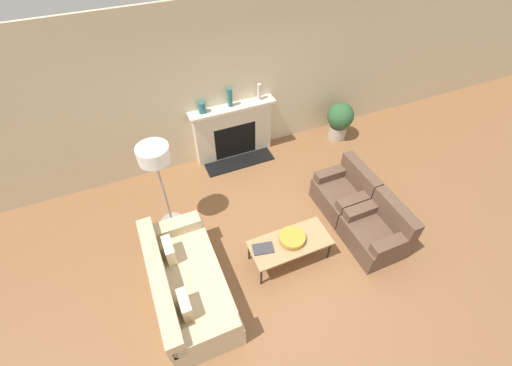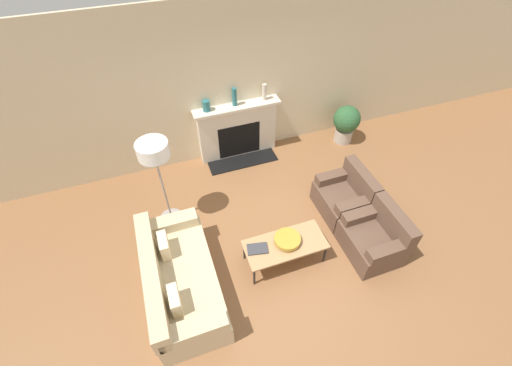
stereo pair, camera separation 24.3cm
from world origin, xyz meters
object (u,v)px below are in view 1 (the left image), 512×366
(coffee_table, at_px, (290,243))
(mantel_vase_center_right, at_px, (259,92))
(floor_lamp, at_px, (156,162))
(book, at_px, (263,249))
(mantel_vase_center_left, at_px, (230,98))
(armchair_far, at_px, (345,193))
(potted_plant, at_px, (340,119))
(couch, at_px, (186,284))
(bowl, at_px, (292,238))
(mantel_vase_left, at_px, (202,107))
(fireplace, at_px, (234,132))
(armchair_near, at_px, (377,232))

(coffee_table, xyz_separation_m, mantel_vase_center_right, (0.63, 2.59, 0.88))
(floor_lamp, height_order, mantel_vase_center_right, floor_lamp)
(book, relative_size, mantel_vase_center_left, 0.95)
(armchair_far, distance_m, potted_plant, 1.91)
(couch, xyz_separation_m, mantel_vase_center_right, (2.17, 2.58, 0.96))
(bowl, bearing_deg, couch, -179.45)
(mantel_vase_left, distance_m, potted_plant, 2.83)
(bowl, distance_m, mantel_vase_center_right, 2.75)
(fireplace, height_order, bowl, fireplace)
(couch, xyz_separation_m, armchair_near, (2.87, -0.29, -0.01))
(book, relative_size, floor_lamp, 0.20)
(bowl, xyz_separation_m, mantel_vase_center_left, (0.04, 2.56, 0.81))
(coffee_table, bearing_deg, fireplace, 87.65)
(coffee_table, distance_m, mantel_vase_center_left, 2.74)
(mantel_vase_left, relative_size, potted_plant, 0.25)
(armchair_near, xyz_separation_m, coffee_table, (-1.33, 0.28, 0.09))
(armchair_far, relative_size, book, 2.69)
(fireplace, xyz_separation_m, floor_lamp, (-1.56, -1.22, 0.80))
(mantel_vase_center_right, xyz_separation_m, potted_plant, (1.64, -0.34, -0.81))
(armchair_near, bearing_deg, book, -100.68)
(book, distance_m, mantel_vase_center_left, 2.73)
(book, xyz_separation_m, floor_lamp, (-1.05, 1.31, 0.92))
(armchair_far, bearing_deg, mantel_vase_center_right, -160.71)
(fireplace, xyz_separation_m, mantel_vase_center_right, (0.53, 0.01, 0.72))
(couch, relative_size, mantel_vase_center_left, 5.48)
(coffee_table, distance_m, bowl, 0.10)
(fireplace, distance_m, mantel_vase_center_right, 0.89)
(couch, bearing_deg, coffee_table, -90.38)
(mantel_vase_left, distance_m, mantel_vase_center_left, 0.52)
(mantel_vase_center_right, height_order, potted_plant, mantel_vase_center_right)
(coffee_table, distance_m, mantel_vase_left, 2.75)
(mantel_vase_left, bearing_deg, book, -89.29)
(fireplace, bearing_deg, armchair_far, -58.26)
(coffee_table, height_order, mantel_vase_center_right, mantel_vase_center_right)
(fireplace, distance_m, floor_lamp, 2.13)
(coffee_table, bearing_deg, mantel_vase_center_right, 76.26)
(bowl, relative_size, mantel_vase_center_right, 1.24)
(bowl, height_order, mantel_vase_left, mantel_vase_left)
(armchair_far, bearing_deg, bowl, -66.33)
(mantel_vase_center_left, bearing_deg, book, -100.72)
(potted_plant, bearing_deg, armchair_far, -119.56)
(bowl, distance_m, book, 0.44)
(potted_plant, bearing_deg, book, -140.56)
(potted_plant, bearing_deg, mantel_vase_left, 172.77)
(couch, height_order, armchair_far, armchair_far)
(armchair_near, relative_size, mantel_vase_center_left, 2.55)
(bowl, relative_size, mantel_vase_center_left, 1.12)
(coffee_table, height_order, mantel_vase_left, mantel_vase_left)
(coffee_table, height_order, book, book)
(bowl, relative_size, floor_lamp, 0.24)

